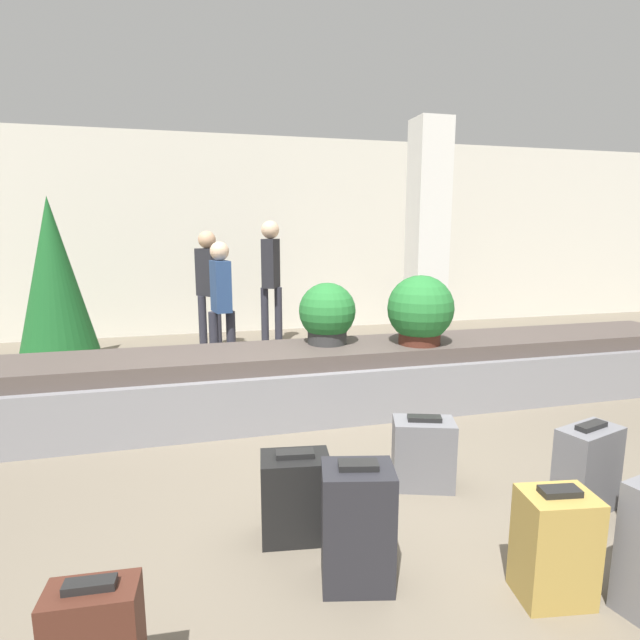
% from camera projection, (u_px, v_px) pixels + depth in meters
% --- Properties ---
extents(ground_plane, '(18.00, 18.00, 0.00)m').
position_uv_depth(ground_plane, '(378.00, 491.00, 3.28)').
color(ground_plane, '#6B6051').
extents(back_wall, '(18.00, 0.06, 3.20)m').
position_uv_depth(back_wall, '(260.00, 236.00, 8.31)').
color(back_wall, beige).
rests_on(back_wall, ground_plane).
extents(carousel, '(8.21, 0.93, 0.63)m').
position_uv_depth(carousel, '(320.00, 380.00, 4.70)').
color(carousel, gray).
rests_on(carousel, ground_plane).
extents(pillar, '(0.47, 0.47, 3.20)m').
position_uv_depth(pillar, '(427.00, 237.00, 7.06)').
color(pillar, silver).
rests_on(pillar, ground_plane).
extents(suitcase_0, '(0.44, 0.31, 0.56)m').
position_uv_depth(suitcase_0, '(587.00, 469.00, 3.01)').
color(suitcase_0, slate).
rests_on(suitcase_0, ground_plane).
extents(suitcase_3, '(0.35, 0.29, 0.55)m').
position_uv_depth(suitcase_3, '(555.00, 546.00, 2.29)').
color(suitcase_3, '#A3843D').
rests_on(suitcase_3, ground_plane).
extents(suitcase_4, '(0.39, 0.33, 0.63)m').
position_uv_depth(suitcase_4, '(357.00, 526.00, 2.38)').
color(suitcase_4, '#232328').
rests_on(suitcase_4, ground_plane).
extents(suitcase_6, '(0.45, 0.36, 0.49)m').
position_uv_depth(suitcase_6, '(423.00, 453.00, 3.31)').
color(suitcase_6, slate).
rests_on(suitcase_6, ground_plane).
extents(suitcase_7, '(0.41, 0.30, 0.51)m').
position_uv_depth(suitcase_7, '(295.00, 496.00, 2.76)').
color(suitcase_7, black).
rests_on(suitcase_7, ground_plane).
extents(potted_plant_0, '(0.54, 0.54, 0.58)m').
position_uv_depth(potted_plant_0, '(327.00, 314.00, 4.72)').
color(potted_plant_0, '#2D2D2D').
rests_on(potted_plant_0, carousel).
extents(potted_plant_1, '(0.62, 0.62, 0.65)m').
position_uv_depth(potted_plant_1, '(420.00, 311.00, 4.69)').
color(potted_plant_1, '#4C2319').
rests_on(potted_plant_1, carousel).
extents(traveler_0, '(0.31, 0.35, 1.57)m').
position_uv_depth(traveler_0, '(221.00, 297.00, 5.82)').
color(traveler_0, '#282833').
rests_on(traveler_0, ground_plane).
extents(traveler_1, '(0.31, 0.37, 1.83)m').
position_uv_depth(traveler_1, '(271.00, 271.00, 7.15)').
color(traveler_1, '#282833').
rests_on(traveler_1, ground_plane).
extents(traveler_2, '(0.34, 0.36, 1.69)m').
position_uv_depth(traveler_2, '(209.00, 281.00, 6.79)').
color(traveler_2, '#282833').
rests_on(traveler_2, ground_plane).
extents(decorated_tree, '(0.92, 0.92, 2.10)m').
position_uv_depth(decorated_tree, '(54.00, 276.00, 6.14)').
color(decorated_tree, '#4C331E').
rests_on(decorated_tree, ground_plane).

